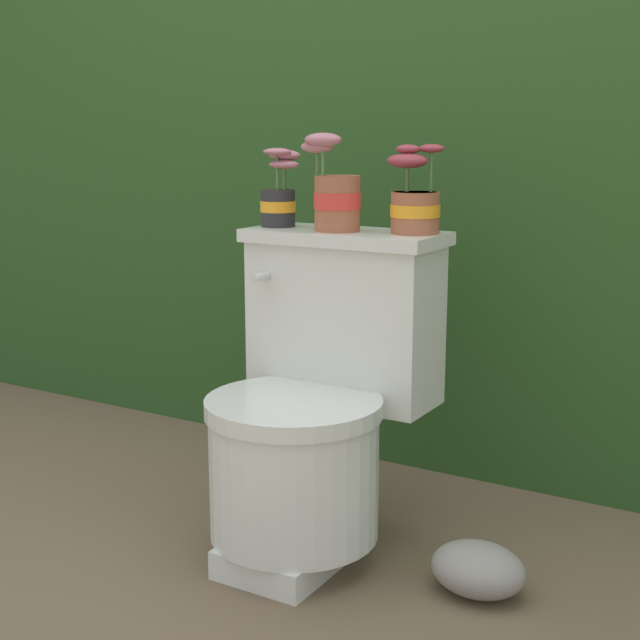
{
  "coord_description": "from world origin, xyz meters",
  "views": [
    {
      "loc": [
        1.07,
        -1.52,
        0.94
      ],
      "look_at": [
        0.07,
        0.15,
        0.53
      ],
      "focal_mm": 50.0,
      "sensor_mm": 36.0,
      "label": 1
    }
  ],
  "objects_px": {
    "potted_plant_midleft": "(335,194)",
    "garden_stone": "(478,569)",
    "potted_plant_middle": "(415,202)",
    "potted_plant_left": "(279,194)",
    "toilet": "(315,408)"
  },
  "relations": [
    {
      "from": "potted_plant_left",
      "to": "potted_plant_midleft",
      "type": "bearing_deg",
      "value": -7.8
    },
    {
      "from": "potted_plant_midleft",
      "to": "potted_plant_middle",
      "type": "relative_size",
      "value": 1.13
    },
    {
      "from": "potted_plant_middle",
      "to": "garden_stone",
      "type": "xyz_separation_m",
      "value": [
        0.24,
        -0.18,
        -0.74
      ]
    },
    {
      "from": "potted_plant_midleft",
      "to": "potted_plant_middle",
      "type": "xyz_separation_m",
      "value": [
        0.17,
        0.05,
        -0.02
      ]
    },
    {
      "from": "potted_plant_midleft",
      "to": "potted_plant_left",
      "type": "bearing_deg",
      "value": 172.2
    },
    {
      "from": "potted_plant_left",
      "to": "toilet",
      "type": "bearing_deg",
      "value": -36.1
    },
    {
      "from": "potted_plant_midleft",
      "to": "garden_stone",
      "type": "distance_m",
      "value": 0.87
    },
    {
      "from": "potted_plant_left",
      "to": "garden_stone",
      "type": "distance_m",
      "value": 0.96
    },
    {
      "from": "toilet",
      "to": "potted_plant_left",
      "type": "xyz_separation_m",
      "value": [
        -0.18,
        0.13,
        0.47
      ]
    },
    {
      "from": "potted_plant_left",
      "to": "garden_stone",
      "type": "height_order",
      "value": "potted_plant_left"
    },
    {
      "from": "toilet",
      "to": "potted_plant_left",
      "type": "distance_m",
      "value": 0.51
    },
    {
      "from": "toilet",
      "to": "potted_plant_midleft",
      "type": "xyz_separation_m",
      "value": [
        -0.01,
        0.11,
        0.47
      ]
    },
    {
      "from": "potted_plant_middle",
      "to": "garden_stone",
      "type": "bearing_deg",
      "value": -36.03
    },
    {
      "from": "toilet",
      "to": "potted_plant_left",
      "type": "height_order",
      "value": "potted_plant_left"
    },
    {
      "from": "potted_plant_midleft",
      "to": "potted_plant_middle",
      "type": "distance_m",
      "value": 0.18
    }
  ]
}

